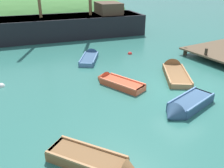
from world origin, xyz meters
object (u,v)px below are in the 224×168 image
rowboat_portside (186,107)px  rowboat_far (90,58)px  rowboat_near_dock (174,72)px  buoy_red (130,54)px  buoy_white (1,86)px  sailing_ship (71,29)px  rowboat_center (99,165)px  rowboat_outer_left (115,83)px

rowboat_portside → rowboat_far: 8.74m
rowboat_near_dock → buoy_red: size_ratio=11.09×
buoy_white → rowboat_near_dock: bearing=-19.8°
sailing_ship → buoy_white: bearing=60.2°
sailing_ship → rowboat_center: (-6.01, -17.23, -0.63)m
rowboat_center → rowboat_portside: bearing=69.2°
rowboat_near_dock → rowboat_far: (-3.25, 5.22, -0.00)m
buoy_red → rowboat_center: bearing=-129.1°
rowboat_center → rowboat_far: 10.92m
rowboat_portside → buoy_white: 9.77m
sailing_ship → rowboat_near_dock: sailing_ship is taller
rowboat_portside → buoy_red: 8.60m
rowboat_near_dock → buoy_white: rowboat_near_dock is taller
sailing_ship → buoy_red: size_ratio=48.79×
rowboat_center → buoy_red: 12.15m
rowboat_center → buoy_red: size_ratio=9.12×
rowboat_far → rowboat_center: bearing=-169.2°
rowboat_near_dock → buoy_white: 10.14m
rowboat_outer_left → buoy_white: rowboat_outer_left is taller
buoy_red → buoy_white: 9.52m
rowboat_portside → rowboat_near_dock: size_ratio=0.84×
rowboat_portside → rowboat_outer_left: bearing=-84.2°
rowboat_center → buoy_white: 8.37m
sailing_ship → buoy_red: 8.01m
sailing_ship → rowboat_near_dock: size_ratio=4.40×
rowboat_near_dock → buoy_white: size_ratio=10.29×
rowboat_portside → rowboat_far: size_ratio=1.03×
rowboat_outer_left → buoy_red: 5.75m
rowboat_portside → rowboat_outer_left: rowboat_portside is taller
rowboat_near_dock → rowboat_far: bearing=66.1°
rowboat_near_dock → rowboat_outer_left: (-3.99, 0.47, 0.01)m
rowboat_near_dock → rowboat_far: 6.14m
rowboat_center → rowboat_outer_left: size_ratio=0.99×
rowboat_outer_left → buoy_red: (3.89, 4.23, -0.10)m
rowboat_far → buoy_white: bearing=140.9°
rowboat_outer_left → buoy_white: (-5.55, 2.97, -0.10)m
rowboat_portside → rowboat_near_dock: 4.41m
rowboat_portside → buoy_red: size_ratio=9.28×
rowboat_center → buoy_white: rowboat_center is taller
rowboat_center → rowboat_outer_left: 6.42m
sailing_ship → rowboat_center: bearing=81.6°
rowboat_center → rowboat_far: rowboat_center is taller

